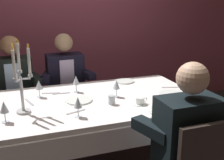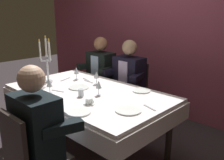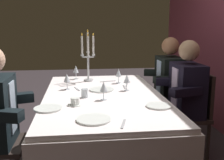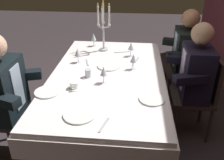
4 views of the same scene
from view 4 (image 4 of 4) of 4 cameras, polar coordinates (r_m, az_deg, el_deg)
ground_plane at (r=2.84m, az=-0.94°, el=-12.02°), size 12.00×12.00×0.00m
dining_table at (r=2.49m, az=-1.05°, el=-0.96°), size 1.94×1.14×0.74m
candelabra at (r=2.95m, az=-2.00°, el=11.79°), size 0.15×0.17×0.59m
dinner_plate_0 at (r=2.18m, az=-14.69°, el=-2.68°), size 0.22×0.22×0.01m
dinner_plate_1 at (r=2.03m, az=9.24°, el=-4.43°), size 0.21×0.21×0.01m
dinner_plate_2 at (r=2.58m, az=-0.59°, el=3.25°), size 0.25×0.25×0.01m
dinner_plate_3 at (r=1.85m, az=-7.52°, el=-7.91°), size 0.24×0.24×0.01m
wine_glass_0 at (r=3.14m, az=-4.29°, el=9.85°), size 0.07×0.07×0.16m
wine_glass_1 at (r=2.67m, az=-7.95°, el=6.35°), size 0.07×0.07×0.16m
wine_glass_2 at (r=2.82m, az=4.44°, el=7.74°), size 0.07×0.07×0.16m
wine_glass_3 at (r=2.49m, az=4.99°, el=4.97°), size 0.07×0.07×0.16m
wine_glass_4 at (r=2.21m, az=-1.94°, el=2.02°), size 0.07×0.07×0.16m
water_tumbler_0 at (r=2.36m, az=-5.55°, el=1.59°), size 0.06×0.06×0.08m
coffee_cup_0 at (r=2.19m, az=-8.78°, el=-1.29°), size 0.13×0.12×0.06m
fork_0 at (r=2.76m, az=5.82°, el=4.70°), size 0.17×0.05×0.01m
knife_1 at (r=2.96m, az=2.28°, el=6.47°), size 0.07×0.19×0.01m
fork_2 at (r=1.74m, az=-1.87°, el=-10.35°), size 0.17×0.06×0.01m
fork_3 at (r=2.67m, az=4.94°, el=3.94°), size 0.17×0.03×0.01m
spoon_4 at (r=2.69m, az=-5.75°, el=4.06°), size 0.17×0.07×0.01m
seated_diner_0 at (r=3.14m, az=16.85°, el=6.38°), size 0.63×0.48×1.24m
seated_diner_1 at (r=2.61m, az=18.95°, el=1.71°), size 0.63×0.48×1.24m
seated_diner_2 at (r=2.38m, az=-23.94°, el=-1.93°), size 0.63×0.48×1.24m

